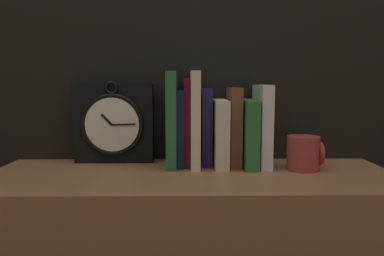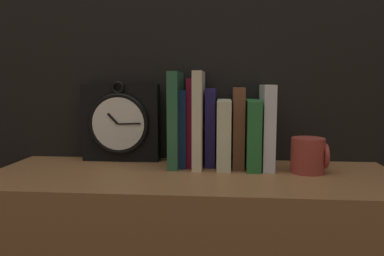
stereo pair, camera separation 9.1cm
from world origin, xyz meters
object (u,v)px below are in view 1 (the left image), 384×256
clock (114,123)px  book_slot0_green (172,119)px  book_slot1_navy (181,128)px  book_slot4_navy (206,127)px  book_slot2_maroon (187,122)px  mug (304,153)px  book_slot7_green (248,133)px  book_slot5_cream (220,133)px  book_slot6_brown (234,126)px  book_slot8_white (262,125)px  book_slot3_cream (195,119)px

clock → book_slot0_green: bearing=-15.4°
book_slot1_navy → book_slot4_navy: 0.07m
book_slot4_navy → book_slot0_green: bearing=-168.7°
clock → book_slot2_maroon: 0.21m
book_slot2_maroon → mug: (0.30, -0.07, -0.07)m
book_slot0_green → book_slot7_green: bearing=-1.6°
book_slot5_cream → book_slot6_brown: 0.04m
book_slot6_brown → mug: 0.20m
book_slot2_maroon → book_slot8_white: bearing=-4.7°
book_slot0_green → book_slot4_navy: (0.09, 0.02, -0.02)m
book_slot5_cream → mug: book_slot5_cream is taller
book_slot6_brown → book_slot2_maroon: bearing=177.0°
book_slot2_maroon → book_slot4_navy: size_ratio=1.13×
book_slot4_navy → mug: size_ratio=2.36×
book_slot1_navy → book_slot7_green: 0.18m
book_slot0_green → book_slot3_cream: 0.06m
clock → book_slot0_green: book_slot0_green is taller
book_slot7_green → book_slot8_white: bearing=6.1°
book_slot3_cream → book_slot4_navy: bearing=34.5°
book_slot3_cream → book_slot7_green: size_ratio=1.42×
clock → book_slot6_brown: size_ratio=1.09×
book_slot1_navy → mug: book_slot1_navy is taller
book_slot1_navy → book_slot2_maroon: size_ratio=0.87×
book_slot6_brown → book_slot7_green: book_slot6_brown is taller
clock → mug: bearing=-11.7°
book_slot3_cream → book_slot4_navy: book_slot3_cream is taller
clock → book_slot6_brown: clock is taller
book_slot0_green → book_slot5_cream: 0.14m
book_slot6_brown → book_slot1_navy: bearing=179.0°
book_slot0_green → book_slot3_cream: bearing=-2.6°
clock → book_slot4_navy: size_ratio=1.10×
book_slot6_brown → book_slot8_white: 0.08m
book_slot0_green → book_slot5_cream: bearing=-1.6°
book_slot0_green → book_slot3_cream: size_ratio=0.99×
book_slot0_green → book_slot4_navy: bearing=11.3°
book_slot0_green → book_slot1_navy: (0.02, 0.01, -0.02)m
book_slot3_cream → book_slot8_white: (0.18, 0.00, -0.02)m
book_slot0_green → book_slot1_navy: size_ratio=1.24×
book_slot3_cream → mug: size_ratio=2.87×
book_slot5_cream → book_slot7_green: bearing=-1.7°
book_slot1_navy → book_slot3_cream: bearing=-19.1°
book_slot1_navy → mug: size_ratio=2.31×
book_slot8_white → mug: size_ratio=2.47×
book_slot8_white → book_slot1_navy: bearing=176.7°
book_slot0_green → book_slot6_brown: bearing=2.8°
book_slot0_green → book_slot2_maroon: (0.04, 0.01, -0.01)m
book_slot6_brown → book_slot7_green: (0.04, -0.01, -0.02)m
book_slot5_cream → book_slot6_brown: book_slot6_brown is taller
book_slot2_maroon → book_slot7_green: 0.17m
book_slot1_navy → book_slot0_green: bearing=-154.5°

